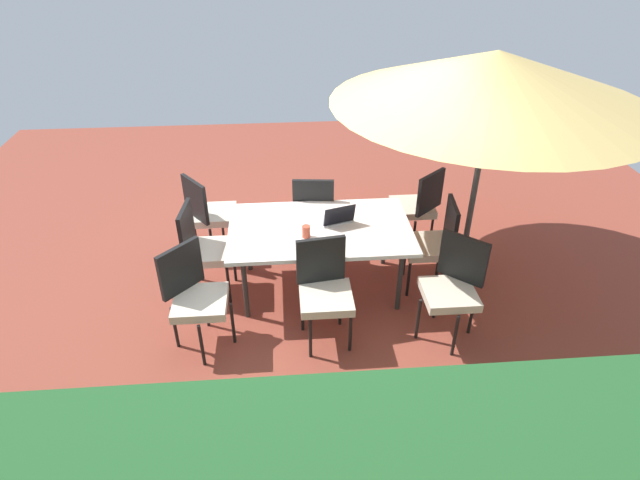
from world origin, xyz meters
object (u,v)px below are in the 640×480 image
dining_table (320,232)px  cup (306,232)px  patio_umbrella (494,78)px  chair_north (324,288)px  chair_northeast (195,294)px  chair_northwest (453,285)px  laptop (337,218)px  chair_west (434,241)px  chair_east (204,246)px  chair_southeast (209,211)px  chair_south (314,209)px  chair_southwest (417,204)px

dining_table → cup: cup is taller
patio_umbrella → chair_north: bearing=30.1°
chair_northeast → chair_northwest: (-2.27, 0.05, 0.00)m
patio_umbrella → laptop: bearing=4.7°
chair_west → laptop: bearing=-91.4°
chair_east → chair_west: size_ratio=1.00×
patio_umbrella → chair_northwest: (0.45, 0.97, -1.54)m
chair_west → laptop: 1.01m
dining_table → chair_west: (-1.14, 0.05, -0.14)m
chair_southeast → chair_north: size_ratio=1.00×
chair_southeast → chair_south: same height
chair_east → cup: 1.05m
chair_southwest → chair_south: same height
chair_west → cup: 1.32m
patio_umbrella → chair_southwest: 1.68m
chair_north → chair_northwest: 1.14m
patio_umbrella → chair_northeast: (2.72, 0.91, -1.54)m
dining_table → chair_southeast: (1.16, -0.74, -0.14)m
chair_west → chair_north: bearing=-53.5°
chair_north → chair_northwest: size_ratio=1.00×
chair_southeast → chair_south: bearing=-128.8°
chair_southwest → chair_northwest: 1.49m
cup → chair_south: bearing=-98.7°
chair_southwest → laptop: 1.20m
chair_northeast → chair_northwest: 2.27m
chair_north → chair_southeast: bearing=119.9°
dining_table → chair_east: chair_east is taller
chair_northeast → cup: bearing=-18.1°
chair_east → chair_west: 2.29m
patio_umbrella → chair_northwest: size_ratio=3.00×
chair_northeast → dining_table: bearing=-14.8°
patio_umbrella → chair_southwest: patio_umbrella is taller
patio_umbrella → chair_north: 2.40m
chair_west → chair_southeast: bearing=-102.5°
patio_umbrella → laptop: 1.92m
chair_east → chair_southwest: same height
chair_north → cup: chair_north is taller
chair_northeast → chair_south: size_ratio=1.00×
laptop → cup: laptop is taller
chair_east → chair_northwest: same height
chair_north → cup: bearing=94.7°
chair_north → chair_south: bearing=81.6°
chair_southeast → chair_southwest: bearing=-127.4°
chair_north → cup: size_ratio=8.18×
chair_southeast → laptop: chair_southeast is taller
chair_east → chair_north: same height
chair_south → chair_west: bearing=152.9°
chair_west → patio_umbrella: bearing=126.4°
laptop → dining_table: bearing=9.3°
chair_southwest → chair_northeast: (2.31, 1.44, 0.00)m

